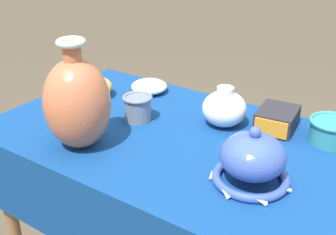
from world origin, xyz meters
name	(u,v)px	position (x,y,z in m)	size (l,w,h in m)	color
display_table	(174,163)	(0.00, -0.02, 0.68)	(1.12, 0.67, 0.77)	olive
vase_tall_bulbous	(77,103)	(-0.19, -0.20, 0.90)	(0.18, 0.18, 0.31)	#BC6642
vase_dome_bell	(252,161)	(0.28, -0.10, 0.83)	(0.20, 0.20, 0.15)	#3851A8
mosaic_tile_box	(277,119)	(0.23, 0.21, 0.80)	(0.12, 0.15, 0.06)	#232328
bowl_shallow_ochre	(94,87)	(-0.41, 0.08, 0.81)	(0.13, 0.13, 0.07)	gold
cup_wide_slate	(138,107)	(-0.16, 0.02, 0.82)	(0.10, 0.10, 0.08)	slate
jar_round_porcelain	(224,108)	(0.08, 0.14, 0.83)	(0.14, 0.14, 0.13)	white
cup_wide_teal	(331,130)	(0.39, 0.21, 0.81)	(0.13, 0.13, 0.07)	teal
bowl_shallow_ivory	(149,86)	(-0.27, 0.22, 0.79)	(0.13, 0.13, 0.05)	white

